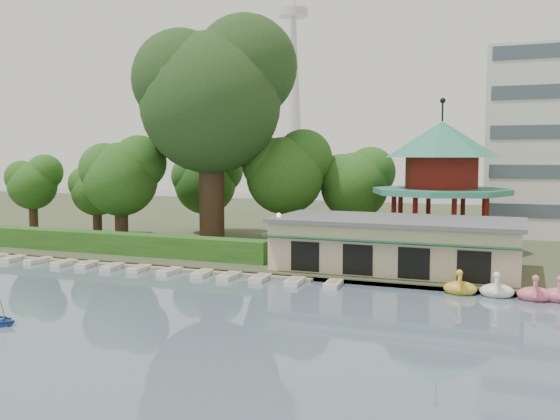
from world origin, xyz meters
The scene contains 12 objects.
ground_plane centered at (0.00, 0.00, 0.00)m, with size 220.00×220.00×0.00m, color slate.
shore centered at (0.00, 52.00, 0.20)m, with size 220.00×70.00×0.40m, color #424930.
embankment centered at (0.00, 17.30, 0.15)m, with size 220.00×0.60×0.30m, color gray.
dock centered at (-12.00, 17.20, 0.12)m, with size 34.00×1.60×0.24m, color gray.
boathouse centered at (10.00, 21.97, 2.37)m, with size 18.60×9.39×3.90m.
pavilion centered at (12.00, 32.00, 7.48)m, with size 12.40×12.40×13.50m.
broadcast_tower centered at (-42.00, 140.00, 33.98)m, with size 8.00×8.00×96.00m.
hedge centered at (-15.00, 20.50, 1.30)m, with size 30.00×2.00×1.80m, color #2C5C1E.
lamp_post centered at (1.50, 19.00, 3.34)m, with size 0.36×0.36×4.28m.
big_tree centered at (-8.82, 28.22, 15.12)m, with size 14.74×13.74×22.13m.
small_trees centered at (-11.03, 31.68, 6.80)m, with size 39.63×17.20×11.23m.
moored_rowboats centered at (-10.13, 15.76, 0.18)m, with size 35.02×2.73×0.36m.
Camera 1 is at (19.00, -25.22, 9.18)m, focal length 40.00 mm.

